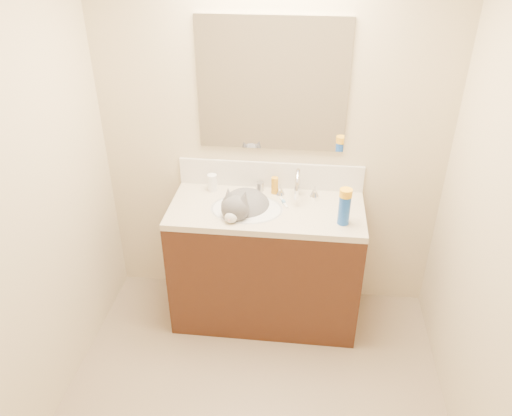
% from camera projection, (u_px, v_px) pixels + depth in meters
% --- Properties ---
extents(room_shell, '(2.24, 2.54, 2.52)m').
position_uv_depth(room_shell, '(244.00, 195.00, 1.92)').
color(room_shell, beige).
rests_on(room_shell, ground).
extents(vanity_cabinet, '(1.20, 0.55, 0.82)m').
position_uv_depth(vanity_cabinet, '(266.00, 266.00, 3.30)').
color(vanity_cabinet, '#3B1D10').
rests_on(vanity_cabinet, ground).
extents(counter_slab, '(1.20, 0.55, 0.04)m').
position_uv_depth(counter_slab, '(267.00, 210.00, 3.08)').
color(counter_slab, beige).
rests_on(counter_slab, vanity_cabinet).
extents(basin, '(0.45, 0.36, 0.14)m').
position_uv_depth(basin, '(247.00, 218.00, 3.09)').
color(basin, white).
rests_on(basin, vanity_cabinet).
extents(faucet, '(0.28, 0.20, 0.21)m').
position_uv_depth(faucet, '(297.00, 186.00, 3.13)').
color(faucet, silver).
rests_on(faucet, counter_slab).
extents(cat, '(0.39, 0.48, 0.34)m').
position_uv_depth(cat, '(244.00, 209.00, 3.09)').
color(cat, '#514E51').
rests_on(cat, basin).
extents(backsplash, '(1.20, 0.02, 0.18)m').
position_uv_depth(backsplash, '(271.00, 175.00, 3.25)').
color(backsplash, silver).
rests_on(backsplash, counter_slab).
extents(mirror, '(0.90, 0.02, 0.80)m').
position_uv_depth(mirror, '(272.00, 86.00, 2.95)').
color(mirror, white).
rests_on(mirror, room_shell).
extents(pill_bottle, '(0.08, 0.08, 0.11)m').
position_uv_depth(pill_bottle, '(212.00, 183.00, 3.23)').
color(pill_bottle, white).
rests_on(pill_bottle, counter_slab).
extents(pill_label, '(0.08, 0.08, 0.04)m').
position_uv_depth(pill_label, '(212.00, 184.00, 3.24)').
color(pill_label, orange).
rests_on(pill_label, pill_bottle).
extents(silver_jar, '(0.06, 0.06, 0.06)m').
position_uv_depth(silver_jar, '(260.00, 186.00, 3.25)').
color(silver_jar, '#B7B7BC').
rests_on(silver_jar, counter_slab).
extents(amber_bottle, '(0.06, 0.06, 0.11)m').
position_uv_depth(amber_bottle, '(275.00, 185.00, 3.20)').
color(amber_bottle, '#C78617').
rests_on(amber_bottle, counter_slab).
extents(toothbrush, '(0.07, 0.13, 0.01)m').
position_uv_depth(toothbrush, '(284.00, 202.00, 3.11)').
color(toothbrush, white).
rests_on(toothbrush, counter_slab).
extents(toothbrush_head, '(0.03, 0.04, 0.02)m').
position_uv_depth(toothbrush_head, '(284.00, 202.00, 3.11)').
color(toothbrush_head, '#5F97CB').
rests_on(toothbrush_head, counter_slab).
extents(spray_can, '(0.09, 0.09, 0.19)m').
position_uv_depth(spray_can, '(344.00, 209.00, 2.87)').
color(spray_can, blue).
rests_on(spray_can, counter_slab).
extents(spray_cap, '(0.09, 0.09, 0.04)m').
position_uv_depth(spray_cap, '(346.00, 193.00, 2.81)').
color(spray_cap, yellow).
rests_on(spray_cap, spray_can).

